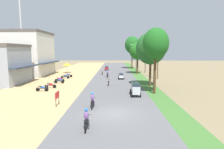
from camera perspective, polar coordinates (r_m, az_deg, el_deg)
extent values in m
plane|color=#7A6B4C|center=(17.23, 0.41, -12.26)|extent=(180.00, 180.00, 0.00)
cube|color=#565659|center=(17.22, 0.41, -12.14)|extent=(9.00, 140.00, 0.08)
cube|color=tan|center=(20.22, -31.44, -10.29)|extent=(12.00, 140.00, 0.06)
cube|color=#3D6B2D|center=(18.11, 19.16, -11.60)|extent=(2.40, 140.00, 0.06)
cube|color=#2D3847|center=(34.81, -25.44, 2.25)|extent=(1.20, 8.05, 0.25)
cube|color=silver|center=(46.90, -24.72, 5.58)|extent=(8.98, 10.77, 9.60)
cube|color=#2D3847|center=(45.03, -18.73, 3.62)|extent=(1.20, 10.77, 0.25)
cube|color=#59514C|center=(47.06, -25.06, 11.73)|extent=(9.18, 10.97, 0.50)
cylinder|color=#B2B2B7|center=(50.39, -26.74, 17.88)|extent=(0.44, 0.44, 31.12)
cylinder|color=black|center=(27.60, -19.73, -4.40)|extent=(0.56, 0.06, 0.56)
cylinder|color=black|center=(28.06, -22.10, -4.32)|extent=(0.56, 0.06, 0.56)
cube|color=#333338|center=(27.79, -20.94, -4.00)|extent=(1.12, 0.12, 0.12)
ellipsoid|color=#1E4CA5|center=(27.73, -20.80, -3.72)|extent=(0.64, 0.28, 0.32)
cube|color=black|center=(27.84, -21.50, -3.46)|extent=(0.44, 0.20, 0.10)
cylinder|color=#A5A8AD|center=(27.57, -19.87, -3.85)|extent=(0.26, 0.05, 0.68)
cylinder|color=black|center=(27.52, -20.02, -3.09)|extent=(0.04, 0.54, 0.04)
cylinder|color=black|center=(29.50, -17.47, -3.55)|extent=(0.56, 0.06, 0.56)
cylinder|color=black|center=(29.91, -19.73, -3.50)|extent=(0.56, 0.06, 0.56)
cube|color=#333338|center=(29.66, -18.62, -3.19)|extent=(1.12, 0.12, 0.12)
ellipsoid|color=red|center=(29.61, -18.48, -2.92)|extent=(0.64, 0.28, 0.32)
cube|color=black|center=(29.71, -19.15, -2.68)|extent=(0.44, 0.20, 0.10)
cylinder|color=#A5A8AD|center=(29.47, -17.60, -3.04)|extent=(0.26, 0.05, 0.68)
cylinder|color=black|center=(29.42, -17.74, -2.33)|extent=(0.04, 0.54, 0.04)
cylinder|color=black|center=(33.42, -15.12, -2.20)|extent=(0.56, 0.06, 0.56)
cylinder|color=black|center=(33.78, -17.14, -2.17)|extent=(0.56, 0.06, 0.56)
cube|color=#333338|center=(33.56, -16.15, -1.88)|extent=(1.12, 0.12, 0.12)
ellipsoid|color=#1E4CA5|center=(33.52, -16.03, -1.64)|extent=(0.64, 0.28, 0.32)
cube|color=black|center=(33.60, -16.62, -1.44)|extent=(0.44, 0.20, 0.10)
cylinder|color=#A5A8AD|center=(33.39, -15.23, -1.74)|extent=(0.26, 0.05, 0.68)
cylinder|color=black|center=(33.35, -15.35, -1.11)|extent=(0.04, 0.54, 0.04)
cylinder|color=black|center=(34.87, -15.01, -1.79)|extent=(0.56, 0.06, 0.56)
cylinder|color=black|center=(35.23, -16.96, -1.77)|extent=(0.56, 0.06, 0.56)
cube|color=#333338|center=(35.02, -16.00, -1.49)|extent=(1.12, 0.12, 0.12)
ellipsoid|color=#8C1E8C|center=(34.97, -15.88, -1.27)|extent=(0.64, 0.28, 0.32)
cube|color=black|center=(35.06, -16.45, -1.07)|extent=(0.44, 0.20, 0.10)
cylinder|color=#A5A8AD|center=(34.84, -15.12, -1.35)|extent=(0.26, 0.05, 0.68)
cylinder|color=black|center=(34.81, -15.24, -0.75)|extent=(0.04, 0.54, 0.04)
cylinder|color=black|center=(38.79, -13.49, -0.82)|extent=(0.56, 0.06, 0.56)
cylinder|color=black|center=(39.11, -15.25, -0.81)|extent=(0.56, 0.06, 0.56)
cube|color=#333338|center=(38.92, -14.38, -0.55)|extent=(1.12, 0.12, 0.12)
ellipsoid|color=#1E4CA5|center=(38.88, -14.27, -0.35)|extent=(0.64, 0.28, 0.32)
cube|color=black|center=(38.96, -14.79, -0.17)|extent=(0.44, 0.20, 0.10)
cylinder|color=#A5A8AD|center=(38.76, -13.59, -0.43)|extent=(0.26, 0.05, 0.68)
cylinder|color=black|center=(38.73, -13.69, 0.12)|extent=(0.04, 0.54, 0.04)
cylinder|color=black|center=(40.53, -12.62, -0.44)|extent=(0.56, 0.06, 0.56)
cylinder|color=black|center=(40.84, -14.32, -0.44)|extent=(0.56, 0.06, 0.56)
cube|color=#333338|center=(40.66, -13.48, -0.19)|extent=(1.12, 0.12, 0.12)
ellipsoid|color=#1E4CA5|center=(40.62, -13.38, 0.01)|extent=(0.64, 0.28, 0.32)
cube|color=black|center=(40.69, -13.87, 0.18)|extent=(0.44, 0.20, 0.10)
cylinder|color=#A5A8AD|center=(40.51, -12.72, -0.06)|extent=(0.26, 0.05, 0.68)
cylinder|color=black|center=(40.48, -12.81, 0.46)|extent=(0.04, 0.54, 0.04)
cylinder|color=#262628|center=(19.74, -17.06, -8.61)|extent=(0.06, 0.06, 0.80)
cylinder|color=#262628|center=(20.66, -16.21, -7.85)|extent=(0.06, 0.06, 0.80)
cube|color=red|center=(20.01, -16.71, -6.15)|extent=(0.04, 1.30, 0.70)
cylinder|color=#99999E|center=(48.65, -13.79, 1.74)|extent=(0.05, 0.05, 2.10)
cone|color=gold|center=(48.55, -13.83, 3.15)|extent=(2.20, 2.20, 0.55)
cylinder|color=#4C351E|center=(24.97, 13.17, 0.42)|extent=(0.36, 0.36, 5.54)
ellipsoid|color=#19571A|center=(24.80, 13.44, 9.38)|extent=(3.39, 3.39, 4.08)
cylinder|color=#4C351E|center=(30.08, 11.80, 0.81)|extent=(0.35, 0.35, 4.68)
ellipsoid|color=#205723|center=(29.88, 12.00, 7.96)|extent=(4.71, 4.71, 5.12)
cylinder|color=#4C351E|center=(45.82, 7.93, 3.01)|extent=(0.40, 0.40, 4.44)
ellipsoid|color=#1E601B|center=(45.68, 8.01, 7.26)|extent=(4.10, 4.10, 4.30)
cylinder|color=#4C351E|center=(58.10, 6.27, 4.73)|extent=(0.36, 0.36, 5.96)
ellipsoid|color=#1B581D|center=(58.06, 6.33, 9.13)|extent=(4.63, 4.63, 5.39)
cylinder|color=gray|center=(48.50, 7.56, 5.05)|extent=(0.16, 0.16, 7.45)
cylinder|color=gray|center=(48.41, 6.80, 9.29)|extent=(1.40, 0.08, 0.08)
ellipsoid|color=silver|center=(48.34, 5.96, 9.22)|extent=(0.36, 0.20, 0.14)
cylinder|color=gray|center=(48.57, 8.46, 9.25)|extent=(1.40, 0.08, 0.08)
ellipsoid|color=silver|center=(48.67, 9.29, 9.15)|extent=(0.36, 0.20, 0.14)
cylinder|color=gray|center=(64.82, 5.85, 5.75)|extent=(0.16, 0.16, 7.60)
cylinder|color=gray|center=(64.76, 5.27, 8.98)|extent=(1.40, 0.08, 0.08)
ellipsoid|color=silver|center=(64.70, 4.65, 8.93)|extent=(0.36, 0.20, 0.14)
cylinder|color=gray|center=(64.88, 6.52, 8.96)|extent=(1.40, 0.08, 0.08)
ellipsoid|color=silver|center=(64.95, 7.14, 8.89)|extent=(0.36, 0.20, 0.14)
cylinder|color=brown|center=(38.47, 14.18, 5.83)|extent=(0.20, 0.20, 9.69)
cube|color=#473323|center=(38.60, 14.39, 12.29)|extent=(1.80, 0.10, 0.10)
cylinder|color=brown|center=(48.65, 10.37, 5.49)|extent=(0.20, 0.20, 8.41)
cube|color=#473323|center=(48.67, 10.47, 9.85)|extent=(1.80, 0.10, 0.10)
cube|color=#B7BCC1|center=(23.63, 7.27, -4.51)|extent=(0.95, 2.40, 0.95)
cube|color=#232B38|center=(23.41, 7.33, -3.00)|extent=(0.87, 2.00, 0.35)
cylinder|color=black|center=(22.98, 8.83, -6.19)|extent=(0.12, 0.68, 0.68)
cylinder|color=black|center=(22.85, 6.16, -6.22)|extent=(0.12, 0.68, 0.68)
cylinder|color=black|center=(24.64, 8.27, -5.24)|extent=(0.12, 0.68, 0.68)
cylinder|color=black|center=(24.53, 5.78, -5.26)|extent=(0.12, 0.68, 0.68)
cube|color=silver|center=(37.05, 2.85, -0.52)|extent=(0.88, 2.25, 0.44)
cube|color=#232B38|center=(36.90, 2.86, 0.11)|extent=(0.81, 1.30, 0.40)
cylinder|color=black|center=(36.31, 3.68, -1.09)|extent=(0.11, 0.64, 0.64)
cylinder|color=black|center=(36.27, 2.11, -1.09)|extent=(0.11, 0.64, 0.64)
cylinder|color=black|center=(37.91, 3.55, -0.72)|extent=(0.11, 0.64, 0.64)
cylinder|color=black|center=(37.88, 2.06, -0.72)|extent=(0.11, 0.64, 0.64)
cube|color=red|center=(53.03, -1.68, 1.93)|extent=(0.84, 1.95, 0.50)
cube|color=#232B38|center=(52.93, -1.69, 2.41)|extent=(0.77, 1.10, 0.40)
cylinder|color=black|center=(53.77, -2.15, 1.70)|extent=(0.10, 0.60, 0.60)
cylinder|color=black|center=(53.73, -1.15, 1.70)|extent=(0.10, 0.60, 0.60)
cylinder|color=black|center=(52.38, -2.23, 1.55)|extent=(0.10, 0.60, 0.60)
cylinder|color=black|center=(52.34, -1.20, 1.55)|extent=(0.10, 0.60, 0.60)
cylinder|color=black|center=(14.64, -7.46, -14.49)|extent=(0.06, 0.56, 0.56)
cylinder|color=black|center=(13.51, -8.24, -16.45)|extent=(0.06, 0.56, 0.56)
cube|color=#333338|center=(14.00, -7.85, -14.76)|extent=(0.12, 1.12, 0.12)
ellipsoid|color=#14722D|center=(14.02, -7.81, -14.10)|extent=(0.28, 0.64, 0.32)
cube|color=black|center=(13.65, -8.05, -14.19)|extent=(0.20, 0.44, 0.10)
cylinder|color=#A5A8AD|center=(14.48, -7.52, -13.59)|extent=(0.05, 0.26, 0.68)
cylinder|color=black|center=(14.30, -7.58, -12.30)|extent=(0.54, 0.04, 0.04)
ellipsoid|color=#724C8C|center=(13.58, -8.03, -12.50)|extent=(0.36, 0.28, 0.64)
sphere|color=blue|center=(13.49, -8.04, -10.84)|extent=(0.28, 0.28, 0.28)
cylinder|color=#2D2D38|center=(13.92, -8.50, -14.81)|extent=(0.12, 0.12, 0.48)
cylinder|color=#2D2D38|center=(13.88, -7.32, -14.86)|extent=(0.12, 0.12, 0.48)
cylinder|color=black|center=(19.41, -5.80, -8.89)|extent=(0.06, 0.56, 0.56)
cylinder|color=black|center=(18.23, -6.25, -9.99)|extent=(0.06, 0.56, 0.56)
cube|color=#333338|center=(18.77, -6.02, -8.90)|extent=(0.12, 1.12, 0.12)
ellipsoid|color=#8C1E8C|center=(18.81, -6.00, -8.42)|extent=(0.28, 0.64, 0.32)
cube|color=black|center=(18.43, -6.14, -8.37)|extent=(0.20, 0.44, 0.10)
cylinder|color=#A5A8AD|center=(19.28, -5.83, -8.17)|extent=(0.05, 0.26, 0.68)
cylinder|color=black|center=(19.12, -5.86, -7.15)|extent=(0.54, 0.04, 0.04)
ellipsoid|color=#724C8C|center=(18.40, -6.12, -7.10)|extent=(0.36, 0.28, 0.64)
sphere|color=blue|center=(18.34, -6.13, -5.86)|extent=(0.28, 0.28, 0.28)
cylinder|color=#2D2D38|center=(18.68, -6.49, -8.91)|extent=(0.12, 0.12, 0.48)
cylinder|color=#2D2D38|center=(18.65, -5.63, -8.93)|extent=(0.12, 0.12, 0.48)
cylinder|color=black|center=(30.86, -1.05, -2.69)|extent=(0.06, 0.56, 0.56)
cylinder|color=black|center=(29.65, -1.13, -3.11)|extent=(0.06, 0.56, 0.56)
cube|color=#333338|center=(30.22, -1.09, -2.56)|extent=(0.12, 1.12, 0.12)
ellipsoid|color=#8C1E8C|center=(30.28, -1.08, -2.27)|extent=(0.28, 0.64, 0.32)
cube|color=black|center=(29.90, -1.11, -2.16)|extent=(0.20, 0.44, 0.10)
cylinder|color=#A5A8AD|center=(30.76, -1.06, -2.21)|extent=(0.05, 0.26, 0.68)
cylinder|color=black|center=(30.64, -1.06, -1.55)|extent=(0.54, 0.04, 0.04)
cylinder|color=black|center=(39.60, -1.36, -0.42)|extent=(0.06, 0.56, 0.56)
cylinder|color=black|center=(38.37, -1.43, -0.67)|extent=(0.06, 0.56, 0.56)
cube|color=#333338|center=(38.96, -1.40, -0.28)|extent=(0.12, 1.12, 0.12)
ellipsoid|color=silver|center=(39.02, -1.40, -0.06)|extent=(0.28, 0.64, 0.32)
cube|color=black|center=(38.65, -1.42, 0.04)|extent=(0.20, 0.44, 0.10)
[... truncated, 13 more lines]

